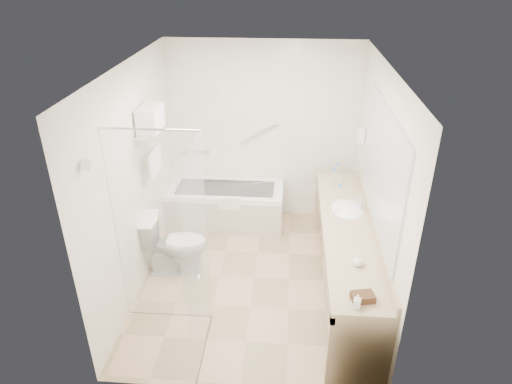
# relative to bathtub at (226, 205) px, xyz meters

# --- Properties ---
(floor) EXTENTS (3.20, 3.20, 0.00)m
(floor) POSITION_rel_bathtub_xyz_m (0.50, -1.24, -0.28)
(floor) COLOR tan
(floor) RESTS_ON ground
(ceiling) EXTENTS (2.60, 3.20, 0.10)m
(ceiling) POSITION_rel_bathtub_xyz_m (0.50, -1.24, 2.22)
(ceiling) COLOR silver
(ceiling) RESTS_ON wall_back
(wall_back) EXTENTS (2.60, 0.10, 2.50)m
(wall_back) POSITION_rel_bathtub_xyz_m (0.50, 0.36, 0.97)
(wall_back) COLOR white
(wall_back) RESTS_ON ground
(wall_front) EXTENTS (2.60, 0.10, 2.50)m
(wall_front) POSITION_rel_bathtub_xyz_m (0.50, -2.84, 0.97)
(wall_front) COLOR white
(wall_front) RESTS_ON ground
(wall_left) EXTENTS (0.10, 3.20, 2.50)m
(wall_left) POSITION_rel_bathtub_xyz_m (-0.80, -1.24, 0.97)
(wall_left) COLOR white
(wall_left) RESTS_ON ground
(wall_right) EXTENTS (0.10, 3.20, 2.50)m
(wall_right) POSITION_rel_bathtub_xyz_m (1.80, -1.24, 0.97)
(wall_right) COLOR white
(wall_right) RESTS_ON ground
(bathtub) EXTENTS (1.60, 0.73, 0.59)m
(bathtub) POSITION_rel_bathtub_xyz_m (0.00, 0.00, 0.00)
(bathtub) COLOR white
(bathtub) RESTS_ON floor
(grab_bar_short) EXTENTS (0.40, 0.03, 0.03)m
(grab_bar_short) POSITION_rel_bathtub_xyz_m (-0.45, 0.32, 0.67)
(grab_bar_short) COLOR silver
(grab_bar_short) RESTS_ON wall_back
(grab_bar_long) EXTENTS (0.53, 0.03, 0.33)m
(grab_bar_long) POSITION_rel_bathtub_xyz_m (0.45, 0.32, 0.97)
(grab_bar_long) COLOR silver
(grab_bar_long) RESTS_ON wall_back
(shower_enclosure) EXTENTS (0.96, 0.91, 2.11)m
(shower_enclosure) POSITION_rel_bathtub_xyz_m (-0.13, -2.16, 0.79)
(shower_enclosure) COLOR silver
(shower_enclosure) RESTS_ON floor
(towel_shelf) EXTENTS (0.24, 0.55, 0.81)m
(towel_shelf) POSITION_rel_bathtub_xyz_m (-0.67, -0.89, 1.48)
(towel_shelf) COLOR silver
(towel_shelf) RESTS_ON wall_left
(vanity_counter) EXTENTS (0.55, 2.70, 0.95)m
(vanity_counter) POSITION_rel_bathtub_xyz_m (1.52, -1.39, 0.36)
(vanity_counter) COLOR tan
(vanity_counter) RESTS_ON floor
(sink) EXTENTS (0.40, 0.52, 0.14)m
(sink) POSITION_rel_bathtub_xyz_m (1.55, -0.99, 0.54)
(sink) COLOR white
(sink) RESTS_ON vanity_counter
(faucet) EXTENTS (0.03, 0.03, 0.14)m
(faucet) POSITION_rel_bathtub_xyz_m (1.70, -0.99, 0.65)
(faucet) COLOR silver
(faucet) RESTS_ON vanity_counter
(mirror) EXTENTS (0.02, 2.00, 1.20)m
(mirror) POSITION_rel_bathtub_xyz_m (1.79, -1.39, 1.27)
(mirror) COLOR #B5BAC2
(mirror) RESTS_ON wall_right
(hairdryer_unit) EXTENTS (0.08, 0.10, 0.18)m
(hairdryer_unit) POSITION_rel_bathtub_xyz_m (1.75, -0.19, 1.17)
(hairdryer_unit) COLOR white
(hairdryer_unit) RESTS_ON wall_right
(toilet) EXTENTS (0.79, 0.48, 0.74)m
(toilet) POSITION_rel_bathtub_xyz_m (-0.45, -1.15, 0.10)
(toilet) COLOR white
(toilet) RESTS_ON floor
(amenity_basket) EXTENTS (0.21, 0.16, 0.06)m
(amenity_basket) POSITION_rel_bathtub_xyz_m (1.52, -2.54, 0.61)
(amenity_basket) COLOR #4E2F1C
(amenity_basket) RESTS_ON vanity_counter
(soap_bottle_a) EXTENTS (0.09, 0.14, 0.06)m
(soap_bottle_a) POSITION_rel_bathtub_xyz_m (1.46, -2.64, 0.60)
(soap_bottle_a) COLOR white
(soap_bottle_a) RESTS_ON vanity_counter
(soap_bottle_b) EXTENTS (0.12, 0.14, 0.10)m
(soap_bottle_b) POSITION_rel_bathtub_xyz_m (1.54, -2.06, 0.62)
(soap_bottle_b) COLOR white
(soap_bottle_b) RESTS_ON vanity_counter
(water_bottle_left) EXTENTS (0.06, 0.06, 0.19)m
(water_bottle_left) POSITION_rel_bathtub_xyz_m (1.51, -0.14, 0.66)
(water_bottle_left) COLOR silver
(water_bottle_left) RESTS_ON vanity_counter
(water_bottle_mid) EXTENTS (0.07, 0.07, 0.22)m
(water_bottle_mid) POSITION_rel_bathtub_xyz_m (1.45, -0.32, 0.67)
(water_bottle_mid) COLOR silver
(water_bottle_mid) RESTS_ON vanity_counter
(water_bottle_right) EXTENTS (0.05, 0.05, 0.18)m
(water_bottle_right) POSITION_rel_bathtub_xyz_m (1.48, -0.74, 0.65)
(water_bottle_right) COLOR silver
(water_bottle_right) RESTS_ON vanity_counter
(drinking_glass_near) EXTENTS (0.10, 0.10, 0.10)m
(drinking_glass_near) POSITION_rel_bathtub_xyz_m (1.49, -0.37, 0.62)
(drinking_glass_near) COLOR silver
(drinking_glass_near) RESTS_ON vanity_counter
(drinking_glass_far) EXTENTS (0.07, 0.07, 0.08)m
(drinking_glass_far) POSITION_rel_bathtub_xyz_m (1.42, -1.10, 0.62)
(drinking_glass_far) COLOR silver
(drinking_glass_far) RESTS_ON vanity_counter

